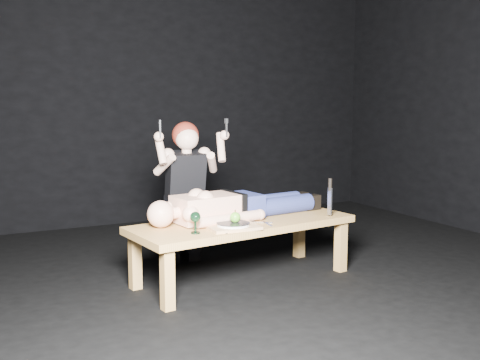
{
  "coord_description": "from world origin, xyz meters",
  "views": [
    {
      "loc": [
        -2.24,
        -3.57,
        1.33
      ],
      "look_at": [
        -0.35,
        0.17,
        0.75
      ],
      "focal_mm": 42.66,
      "sensor_mm": 36.0,
      "label": 1
    }
  ],
  "objects_px": {
    "serving_tray": "(233,227)",
    "goblet": "(195,223)",
    "carving_knife": "(330,197)",
    "table": "(243,250)",
    "lying_man": "(239,202)",
    "kneeling_woman": "(183,191)"
  },
  "relations": [
    {
      "from": "kneeling_woman",
      "to": "goblet",
      "type": "relative_size",
      "value": 8.1
    },
    {
      "from": "lying_man",
      "to": "serving_tray",
      "type": "height_order",
      "value": "lying_man"
    },
    {
      "from": "lying_man",
      "to": "kneeling_woman",
      "type": "distance_m",
      "value": 0.56
    },
    {
      "from": "kneeling_woman",
      "to": "serving_tray",
      "type": "relative_size",
      "value": 3.49
    },
    {
      "from": "serving_tray",
      "to": "table",
      "type": "bearing_deg",
      "value": 48.07
    },
    {
      "from": "lying_man",
      "to": "serving_tray",
      "type": "xyz_separation_m",
      "value": [
        -0.21,
        -0.33,
        -0.11
      ]
    },
    {
      "from": "lying_man",
      "to": "serving_tray",
      "type": "relative_size",
      "value": 4.53
    },
    {
      "from": "kneeling_woman",
      "to": "goblet",
      "type": "bearing_deg",
      "value": -101.17
    },
    {
      "from": "goblet",
      "to": "lying_man",
      "type": "bearing_deg",
      "value": 34.46
    },
    {
      "from": "table",
      "to": "carving_knife",
      "type": "bearing_deg",
      "value": -20.09
    },
    {
      "from": "table",
      "to": "serving_tray",
      "type": "height_order",
      "value": "serving_tray"
    },
    {
      "from": "serving_tray",
      "to": "carving_knife",
      "type": "relative_size",
      "value": 1.16
    },
    {
      "from": "goblet",
      "to": "carving_knife",
      "type": "bearing_deg",
      "value": 3.26
    },
    {
      "from": "serving_tray",
      "to": "goblet",
      "type": "relative_size",
      "value": 2.32
    },
    {
      "from": "goblet",
      "to": "carving_knife",
      "type": "height_order",
      "value": "carving_knife"
    },
    {
      "from": "table",
      "to": "goblet",
      "type": "distance_m",
      "value": 0.6
    },
    {
      "from": "table",
      "to": "lying_man",
      "type": "relative_size",
      "value": 1.08
    },
    {
      "from": "lying_man",
      "to": "serving_tray",
      "type": "bearing_deg",
      "value": -130.15
    },
    {
      "from": "serving_tray",
      "to": "goblet",
      "type": "xyz_separation_m",
      "value": [
        -0.29,
        -0.02,
        0.06
      ]
    },
    {
      "from": "table",
      "to": "carving_knife",
      "type": "height_order",
      "value": "carving_knife"
    },
    {
      "from": "lying_man",
      "to": "table",
      "type": "bearing_deg",
      "value": -111.35
    },
    {
      "from": "lying_man",
      "to": "goblet",
      "type": "height_order",
      "value": "lying_man"
    }
  ]
}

